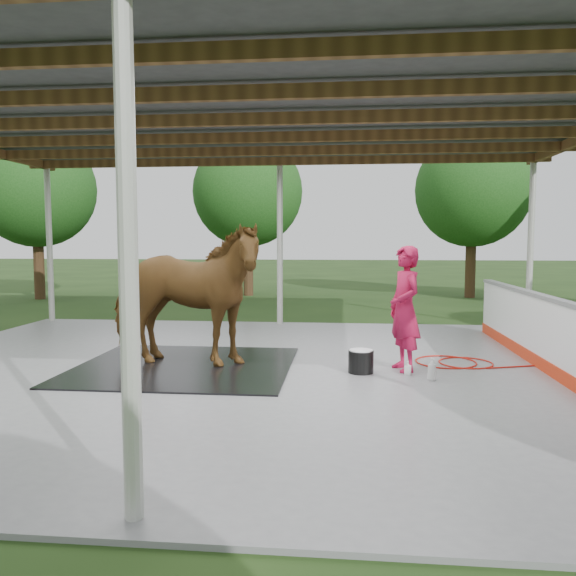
# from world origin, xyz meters

# --- Properties ---
(ground) EXTENTS (100.00, 100.00, 0.00)m
(ground) POSITION_xyz_m (0.00, 0.00, 0.00)
(ground) COLOR #1E3814
(concrete_slab) EXTENTS (12.00, 10.00, 0.05)m
(concrete_slab) POSITION_xyz_m (0.00, 0.00, 0.03)
(concrete_slab) COLOR slate
(concrete_slab) RESTS_ON ground
(pavilion_structure) EXTENTS (12.60, 10.60, 4.05)m
(pavilion_structure) POSITION_xyz_m (0.00, -0.00, 3.97)
(pavilion_structure) COLOR beige
(pavilion_structure) RESTS_ON ground
(dasher_board) EXTENTS (0.16, 8.00, 1.15)m
(dasher_board) POSITION_xyz_m (4.60, 0.00, 0.59)
(dasher_board) COLOR red
(dasher_board) RESTS_ON concrete_slab
(tree_belt) EXTENTS (28.00, 28.00, 5.80)m
(tree_belt) POSITION_xyz_m (0.30, 0.90, 3.79)
(tree_belt) COLOR #382314
(tree_belt) RESTS_ON ground
(rubber_mat) EXTENTS (3.35, 3.14, 0.03)m
(rubber_mat) POSITION_xyz_m (-1.00, 0.07, 0.06)
(rubber_mat) COLOR black
(rubber_mat) RESTS_ON concrete_slab
(horse) EXTENTS (2.74, 1.47, 2.22)m
(horse) POSITION_xyz_m (-1.00, 0.07, 1.19)
(horse) COLOR brown
(horse) RESTS_ON rubber_mat
(handler) EXTENTS (0.67, 0.81, 1.91)m
(handler) POSITION_xyz_m (2.43, 0.16, 1.01)
(handler) COLOR #AD123B
(handler) RESTS_ON concrete_slab
(wash_bucket) EXTENTS (0.38, 0.38, 0.35)m
(wash_bucket) POSITION_xyz_m (1.77, -0.06, 0.23)
(wash_bucket) COLOR black
(wash_bucket) RESTS_ON concrete_slab
(soap_bottle_a) EXTENTS (0.15, 0.16, 0.32)m
(soap_bottle_a) POSITION_xyz_m (2.76, -0.43, 0.21)
(soap_bottle_a) COLOR silver
(soap_bottle_a) RESTS_ON concrete_slab
(soap_bottle_b) EXTENTS (0.11, 0.11, 0.21)m
(soap_bottle_b) POSITION_xyz_m (2.46, -0.13, 0.15)
(soap_bottle_b) COLOR #338CD8
(soap_bottle_b) RESTS_ON concrete_slab
(hose_coil) EXTENTS (2.33, 0.99, 0.02)m
(hose_coil) POSITION_xyz_m (3.33, 0.76, 0.06)
(hose_coil) COLOR #B3180C
(hose_coil) RESTS_ON concrete_slab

